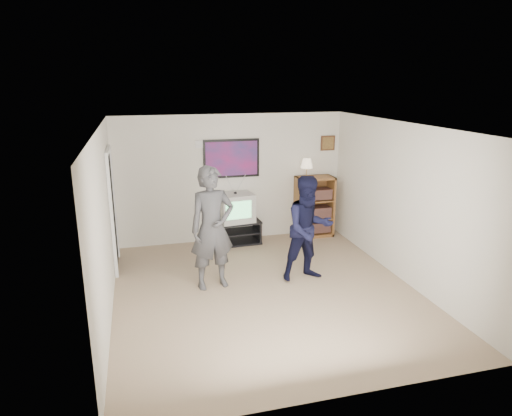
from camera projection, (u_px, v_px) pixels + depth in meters
name	position (u px, v px, depth m)	size (l,w,h in m)	color
room_shell	(260.00, 207.00, 6.94)	(4.51, 5.00, 2.51)	#826953
media_stand	(236.00, 232.00, 8.98)	(0.94, 0.56, 0.46)	black
crt_television	(236.00, 207.00, 8.84)	(0.65, 0.55, 0.55)	#B0B1AB
bookshelf	(314.00, 206.00, 9.32)	(0.75, 0.43, 1.24)	brown
table_lamp	(307.00, 168.00, 9.05)	(0.24, 0.24, 0.38)	#FBE3BE
person_tall	(212.00, 228.00, 6.91)	(0.70, 0.46, 1.91)	#3C3D40
person_short	(309.00, 229.00, 7.21)	(0.83, 0.64, 1.70)	black
controller_left	(209.00, 215.00, 7.06)	(0.03, 0.12, 0.03)	white
controller_right	(302.00, 214.00, 7.35)	(0.04, 0.12, 0.04)	white
poster	(232.00, 159.00, 8.82)	(1.10, 0.03, 0.75)	black
air_vent	(203.00, 144.00, 8.60)	(0.28, 0.02, 0.14)	white
small_picture	(328.00, 143.00, 9.25)	(0.30, 0.03, 0.30)	#3C2613
doorway	(112.00, 211.00, 7.63)	(0.03, 0.85, 2.00)	black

